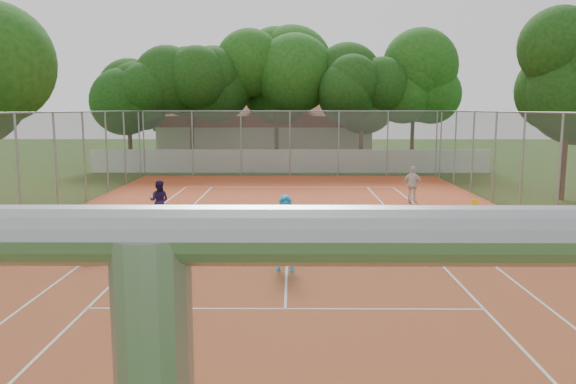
{
  "coord_description": "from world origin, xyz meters",
  "views": [
    {
      "loc": [
        0.14,
        -17.53,
        4.12
      ],
      "look_at": [
        0.0,
        1.5,
        1.3
      ],
      "focal_mm": 35.0,
      "sensor_mm": 36.0,
      "label": 1
    }
  ],
  "objects_px": {
    "player_far_right": "(413,185)",
    "clubhouse": "(266,132)",
    "player_near": "(286,233)",
    "tennis_net": "(288,223)",
    "player_far_left": "(159,201)",
    "ball_hopper": "(100,236)"
  },
  "relations": [
    {
      "from": "clubhouse",
      "to": "player_far_right",
      "type": "bearing_deg",
      "value": -71.34
    },
    {
      "from": "player_near",
      "to": "player_far_left",
      "type": "relative_size",
      "value": 1.3
    },
    {
      "from": "player_far_right",
      "to": "clubhouse",
      "type": "bearing_deg",
      "value": -46.36
    },
    {
      "from": "clubhouse",
      "to": "player_far_left",
      "type": "distance_m",
      "value": 26.36
    },
    {
      "from": "player_near",
      "to": "clubhouse",
      "type": "bearing_deg",
      "value": 104.59
    },
    {
      "from": "player_far_left",
      "to": "ball_hopper",
      "type": "distance_m",
      "value": 4.95
    },
    {
      "from": "player_near",
      "to": "ball_hopper",
      "type": "bearing_deg",
      "value": 174.99
    },
    {
      "from": "player_far_left",
      "to": "player_far_right",
      "type": "relative_size",
      "value": 0.93
    },
    {
      "from": "tennis_net",
      "to": "clubhouse",
      "type": "xyz_separation_m",
      "value": [
        -2.0,
        29.0,
        1.69
      ]
    },
    {
      "from": "player_far_right",
      "to": "player_far_left",
      "type": "bearing_deg",
      "value": 46.95
    },
    {
      "from": "tennis_net",
      "to": "player_near",
      "type": "distance_m",
      "value": 3.65
    },
    {
      "from": "player_near",
      "to": "player_far_right",
      "type": "relative_size",
      "value": 1.21
    },
    {
      "from": "player_near",
      "to": "player_far_left",
      "type": "distance_m",
      "value": 8.0
    },
    {
      "from": "ball_hopper",
      "to": "player_far_left",
      "type": "bearing_deg",
      "value": 74.98
    },
    {
      "from": "player_far_right",
      "to": "ball_hopper",
      "type": "xyz_separation_m",
      "value": [
        -10.75,
        -9.03,
        -0.26
      ]
    },
    {
      "from": "clubhouse",
      "to": "player_near",
      "type": "bearing_deg",
      "value": -86.53
    },
    {
      "from": "clubhouse",
      "to": "player_near",
      "type": "distance_m",
      "value": 32.7
    },
    {
      "from": "player_near",
      "to": "player_far_left",
      "type": "height_order",
      "value": "player_near"
    },
    {
      "from": "tennis_net",
      "to": "clubhouse",
      "type": "height_order",
      "value": "clubhouse"
    },
    {
      "from": "player_near",
      "to": "player_far_right",
      "type": "xyz_separation_m",
      "value": [
        5.47,
        10.56,
        -0.17
      ]
    },
    {
      "from": "clubhouse",
      "to": "player_far_right",
      "type": "xyz_separation_m",
      "value": [
        7.45,
        -22.06,
        -1.37
      ]
    },
    {
      "from": "player_far_right",
      "to": "tennis_net",
      "type": "bearing_deg",
      "value": 76.84
    }
  ]
}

